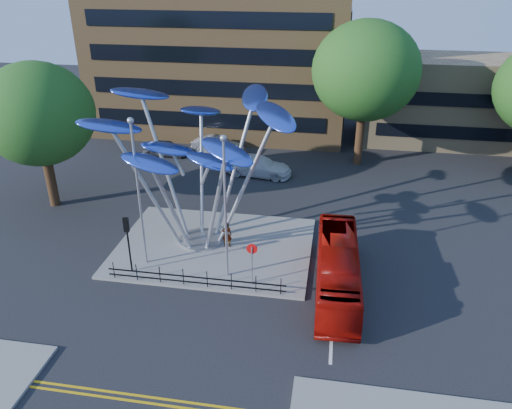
% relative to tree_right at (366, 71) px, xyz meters
% --- Properties ---
extents(ground, '(120.00, 120.00, 0.00)m').
position_rel_tree_right_xyz_m(ground, '(-8.00, -22.00, -8.04)').
color(ground, black).
rests_on(ground, ground).
extents(traffic_island, '(12.00, 9.00, 0.15)m').
position_rel_tree_right_xyz_m(traffic_island, '(-9.00, -16.00, -7.96)').
color(traffic_island, slate).
rests_on(traffic_island, ground).
extents(double_yellow_near, '(40.00, 0.12, 0.01)m').
position_rel_tree_right_xyz_m(double_yellow_near, '(-8.00, -28.00, -8.03)').
color(double_yellow_near, gold).
rests_on(double_yellow_near, ground).
extents(double_yellow_far, '(40.00, 0.12, 0.01)m').
position_rel_tree_right_xyz_m(double_yellow_far, '(-8.00, -28.30, -8.03)').
color(double_yellow_far, gold).
rests_on(double_yellow_far, ground).
extents(low_building_near, '(15.00, 8.00, 8.00)m').
position_rel_tree_right_xyz_m(low_building_near, '(8.00, 8.00, -4.04)').
color(low_building_near, tan).
rests_on(low_building_near, ground).
extents(tree_right, '(8.80, 8.80, 12.11)m').
position_rel_tree_right_xyz_m(tree_right, '(0.00, 0.00, 0.00)').
color(tree_right, black).
rests_on(tree_right, ground).
extents(tree_left, '(7.60, 7.60, 10.32)m').
position_rel_tree_right_xyz_m(tree_left, '(-22.00, -12.00, -1.24)').
color(tree_left, black).
rests_on(tree_left, ground).
extents(leaf_sculpture, '(12.72, 9.54, 9.51)m').
position_rel_tree_right_xyz_m(leaf_sculpture, '(-10.07, -15.32, -1.16)').
color(leaf_sculpture, '#9EA0A5').
rests_on(leaf_sculpture, traffic_island).
extents(street_lamp_left, '(0.36, 0.36, 8.80)m').
position_rel_tree_right_xyz_m(street_lamp_left, '(-12.50, -18.50, -2.68)').
color(street_lamp_left, '#9EA0A5').
rests_on(street_lamp_left, traffic_island).
extents(street_lamp_right, '(0.36, 0.36, 8.30)m').
position_rel_tree_right_xyz_m(street_lamp_right, '(-7.50, -19.00, -2.94)').
color(street_lamp_right, '#9EA0A5').
rests_on(street_lamp_right, traffic_island).
extents(traffic_light_island, '(0.28, 0.18, 3.42)m').
position_rel_tree_right_xyz_m(traffic_light_island, '(-13.00, -19.50, -5.42)').
color(traffic_light_island, black).
rests_on(traffic_light_island, traffic_island).
extents(no_entry_sign_island, '(0.60, 0.10, 2.45)m').
position_rel_tree_right_xyz_m(no_entry_sign_island, '(-6.00, -19.48, -6.22)').
color(no_entry_sign_island, '#9EA0A5').
rests_on(no_entry_sign_island, traffic_island).
extents(pedestrian_railing_front, '(10.00, 0.06, 1.00)m').
position_rel_tree_right_xyz_m(pedestrian_railing_front, '(-9.00, -20.30, -7.48)').
color(pedestrian_railing_front, black).
rests_on(pedestrian_railing_front, traffic_island).
extents(red_bus, '(2.45, 9.26, 2.56)m').
position_rel_tree_right_xyz_m(red_bus, '(-1.40, -19.11, -6.76)').
color(red_bus, '#920B06').
rests_on(red_bus, ground).
extents(pedestrian, '(0.64, 0.45, 1.65)m').
position_rel_tree_right_xyz_m(pedestrian, '(-8.19, -15.94, -7.06)').
color(pedestrian, gray).
rests_on(pedestrian, traffic_island).
extents(parked_car_left, '(4.20, 1.83, 1.41)m').
position_rel_tree_right_xyz_m(parked_car_left, '(-17.21, -0.88, -7.33)').
color(parked_car_left, '#404247').
rests_on(parked_car_left, ground).
extents(parked_car_mid, '(4.94, 2.42, 1.56)m').
position_rel_tree_right_xyz_m(parked_car_mid, '(-12.71, 0.39, -7.26)').
color(parked_car_mid, '#A3A4AA').
rests_on(parked_car_mid, ground).
extents(parked_car_right, '(5.84, 2.96, 1.62)m').
position_rel_tree_right_xyz_m(parked_car_right, '(-8.21, -4.00, -7.22)').
color(parked_car_right, silver).
rests_on(parked_car_right, ground).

